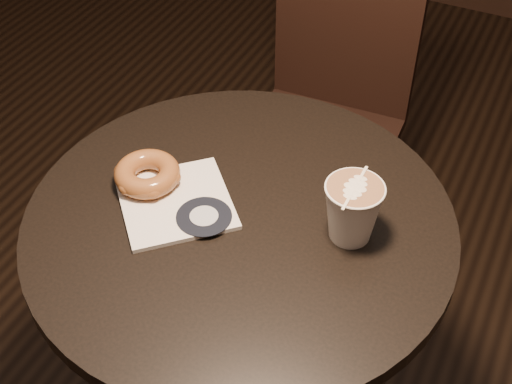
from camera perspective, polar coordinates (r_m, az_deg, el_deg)
cafe_table at (r=1.30m, az=-1.19°, el=-8.17°), size 0.70×0.70×0.75m
chair at (r=1.83m, az=6.15°, el=8.07°), size 0.38×0.38×0.93m
pastry_bag at (r=1.17m, az=-6.43°, el=-0.84°), size 0.25×0.25×0.01m
doughnut at (r=1.20m, az=-8.69°, el=1.45°), size 0.11×0.11×0.04m
latte_cup at (r=1.09m, az=7.71°, el=-1.57°), size 0.09×0.09×0.10m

